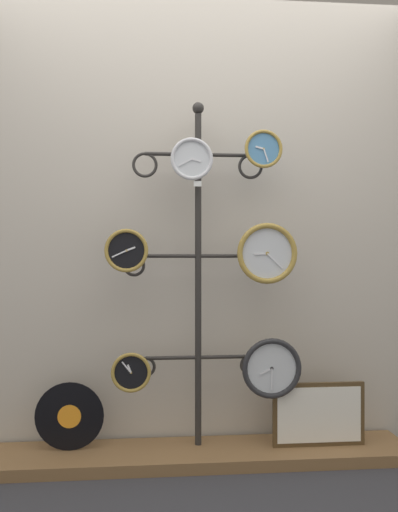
% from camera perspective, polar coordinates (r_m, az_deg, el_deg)
% --- Properties ---
extents(ground_plane, '(12.00, 12.00, 0.00)m').
position_cam_1_polar(ground_plane, '(2.46, 0.83, -25.41)').
color(ground_plane, '#333338').
extents(shop_wall, '(4.40, 0.04, 2.80)m').
position_cam_1_polar(shop_wall, '(2.81, -0.38, 7.08)').
color(shop_wall, '#BCB2A3').
rests_on(shop_wall, ground_plane).
extents(low_shelf, '(2.20, 0.36, 0.06)m').
position_cam_1_polar(low_shelf, '(2.76, 0.02, -21.75)').
color(low_shelf, brown).
rests_on(low_shelf, ground_plane).
extents(display_stand, '(0.79, 0.42, 1.86)m').
position_cam_1_polar(display_stand, '(2.67, -0.10, -10.16)').
color(display_stand, '#282623').
rests_on(display_stand, ground_plane).
extents(clock_top_center, '(0.22, 0.04, 0.22)m').
position_cam_1_polar(clock_top_center, '(2.59, -0.83, 11.01)').
color(clock_top_center, silver).
extents(clock_top_right, '(0.20, 0.04, 0.20)m').
position_cam_1_polar(clock_top_right, '(2.67, 7.36, 12.02)').
color(clock_top_right, '#4C84B2').
extents(clock_middle_left, '(0.22, 0.04, 0.22)m').
position_cam_1_polar(clock_middle_left, '(2.53, -8.30, 0.62)').
color(clock_middle_left, black).
extents(clock_middle_right, '(0.32, 0.04, 0.32)m').
position_cam_1_polar(clock_middle_right, '(2.60, 7.79, 0.30)').
color(clock_middle_right, silver).
extents(clock_bottom_left, '(0.20, 0.04, 0.20)m').
position_cam_1_polar(clock_bottom_left, '(2.58, -7.77, -13.03)').
color(clock_bottom_left, black).
extents(clock_bottom_right, '(0.31, 0.04, 0.31)m').
position_cam_1_polar(clock_bottom_right, '(2.65, 8.30, -12.57)').
color(clock_bottom_right, silver).
extents(vinyl_record, '(0.35, 0.01, 0.35)m').
position_cam_1_polar(vinyl_record, '(2.75, -14.59, -17.32)').
color(vinyl_record, black).
rests_on(vinyl_record, low_shelf).
extents(picture_frame, '(0.49, 0.02, 0.33)m').
position_cam_1_polar(picture_frame, '(2.80, 13.53, -17.18)').
color(picture_frame, '#4C381E').
rests_on(picture_frame, low_shelf).
extents(price_tag_upper, '(0.04, 0.00, 0.03)m').
position_cam_1_polar(price_tag_upper, '(2.57, -0.16, 8.27)').
color(price_tag_upper, white).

